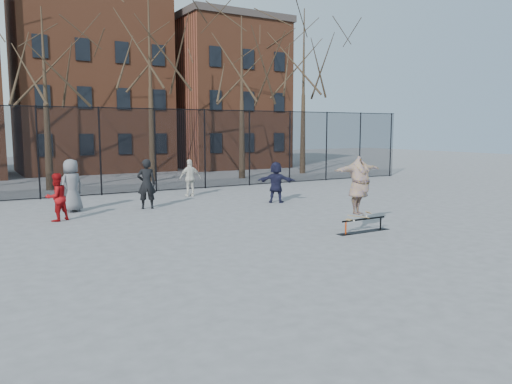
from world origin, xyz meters
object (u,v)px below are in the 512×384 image
skateboard (358,217)px  bystander_grey (72,186)px  skater (359,187)px  skate_rail (364,227)px  bystander_red (56,197)px  bystander_white (190,178)px  bystander_navy (276,182)px  bystander_black (147,184)px

skateboard → bystander_grey: size_ratio=0.39×
skater → bystander_grey: bearing=114.9°
skateboard → skate_rail: bearing=0.0°
skater → bystander_grey: 10.35m
skateboard → bystander_red: size_ratio=0.48×
skate_rail → skater: 1.20m
skater → skateboard: bearing=166.4°
bystander_white → bystander_navy: size_ratio=0.99×
skate_rail → bystander_navy: bystander_navy is taller
skater → bystander_navy: size_ratio=1.23×
bystander_white → bystander_red: bearing=32.8°
skateboard → bystander_navy: size_ratio=0.45×
skate_rail → skateboard: (-0.21, -0.00, 0.29)m
bystander_navy → bystander_white: bearing=-18.5°
skate_rail → skateboard: 0.36m
skater → bystander_navy: (1.21, 6.26, -0.50)m
skateboard → bystander_red: bearing=138.2°
skate_rail → bystander_grey: (-6.65, 8.09, 0.81)m
skate_rail → skateboard: skateboard is taller
skate_rail → skater: bearing=-180.0°
bystander_black → bystander_navy: bearing=-178.0°
bystander_grey → bystander_black: bearing=137.7°
skater → bystander_grey: (-6.44, 8.09, -0.37)m
bystander_grey → bystander_black: (2.58, -0.66, -0.02)m
bystander_navy → bystander_black: bearing=26.2°
skate_rail → bystander_white: bystander_white is taller
bystander_grey → bystander_white: 5.66m
skate_rail → bystander_navy: size_ratio=1.09×
bystander_red → skate_rail: bearing=111.4°
bystander_grey → bystander_white: bearing=170.1°
skate_rail → bystander_navy: 6.38m
bystander_red → skater: bearing=110.6°
bystander_white → skater: bearing=100.3°
bystander_red → skateboard: bearing=110.6°
bystander_red → bystander_white: bearing=-179.0°
bystander_red → bystander_navy: (8.44, -0.20, 0.05)m
skate_rail → bystander_grey: bystander_grey is taller
skate_rail → bystander_red: size_ratio=1.17×
skate_rail → bystander_navy: (1.00, 6.26, 0.68)m
bystander_navy → bystander_red: bearing=37.8°
skateboard → bystander_black: bystander_black is taller
skate_rail → bystander_black: bystander_black is taller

